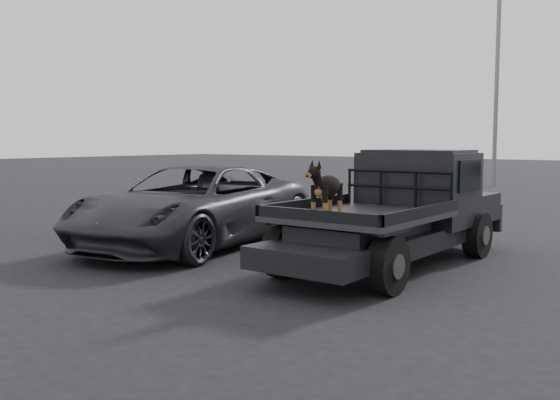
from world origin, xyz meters
The scene contains 6 objects.
ground centered at (0.00, 0.00, 0.00)m, with size 120.00×120.00×0.00m, color black.
flatbed_ute centered at (0.28, 2.50, 0.46)m, with size 2.00×5.40×0.92m, color black, non-canonical shape.
ute_cab centered at (0.28, 3.45, 1.36)m, with size 1.72×1.30×0.88m, color black, non-canonical shape.
headache_rack centered at (0.28, 2.70, 1.20)m, with size 1.80×0.08×0.55m, color black, non-canonical shape.
dog centered at (0.22, 0.74, 1.29)m, with size 0.32×0.60×0.74m, color black, non-canonical shape.
parked_suv centered at (-3.50, 1.98, 0.75)m, with size 2.49×5.41×1.50m, color #2E2D33.
Camera 1 is at (4.70, -6.21, 1.95)m, focal length 40.00 mm.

